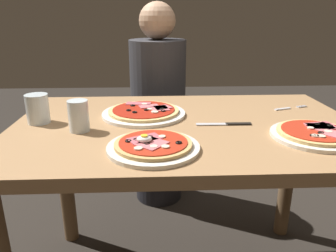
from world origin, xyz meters
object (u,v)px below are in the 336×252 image
at_px(knife, 228,124).
at_px(diner_person, 158,112).
at_px(water_glass_far, 38,111).
at_px(fork, 288,108).
at_px(dining_table, 186,152).
at_px(water_glass_near, 79,118).
at_px(pizza_foreground, 153,146).
at_px(pizza_across_right, 315,134).
at_px(pizza_across_left, 144,112).

distance_m(knife, diner_person, 0.83).
bearing_deg(water_glass_far, fork, 7.96).
distance_m(dining_table, water_glass_near, 0.40).
xyz_separation_m(water_glass_far, knife, (0.67, -0.05, -0.04)).
height_order(pizza_foreground, water_glass_near, water_glass_near).
xyz_separation_m(pizza_across_right, knife, (-0.25, 0.13, -0.01)).
height_order(water_glass_near, diner_person, diner_person).
distance_m(pizza_foreground, water_glass_far, 0.49).
bearing_deg(pizza_across_left, knife, -23.36).
bearing_deg(knife, fork, 32.74).
distance_m(dining_table, water_glass_far, 0.55).
height_order(pizza_across_right, water_glass_near, water_glass_near).
height_order(dining_table, water_glass_far, water_glass_far).
distance_m(pizza_across_left, diner_person, 0.67).
distance_m(pizza_foreground, pizza_across_right, 0.52).
relative_size(dining_table, pizza_across_left, 3.87).
bearing_deg(water_glass_near, pizza_foreground, -34.62).
bearing_deg(water_glass_near, fork, 15.88).
distance_m(pizza_across_left, water_glass_far, 0.38).
xyz_separation_m(pizza_across_left, diner_person, (0.06, 0.64, -0.20)).
bearing_deg(water_glass_near, water_glass_far, 150.37).
bearing_deg(knife, water_glass_far, 175.39).
distance_m(pizza_across_right, water_glass_far, 0.94).
relative_size(pizza_across_right, fork, 1.75).
bearing_deg(pizza_across_left, fork, 5.84).
relative_size(pizza_across_right, diner_person, 0.23).
bearing_deg(pizza_across_right, knife, 151.87).
bearing_deg(diner_person, water_glass_far, 58.62).
distance_m(pizza_across_right, fork, 0.33).
bearing_deg(pizza_across_right, water_glass_near, 172.94).
distance_m(pizza_foreground, water_glass_near, 0.30).
relative_size(dining_table, knife, 6.33).
height_order(pizza_foreground, pizza_across_right, pizza_foreground).
height_order(pizza_across_left, diner_person, diner_person).
height_order(pizza_across_left, pizza_across_right, same).
distance_m(water_glass_far, fork, 0.98).
xyz_separation_m(pizza_foreground, knife, (0.26, 0.21, -0.01)).
bearing_deg(water_glass_near, knife, 4.39).
bearing_deg(water_glass_far, water_glass_near, -29.63).
relative_size(dining_table, water_glass_far, 11.91).
bearing_deg(pizza_foreground, water_glass_near, 145.38).
relative_size(dining_table, pizza_foreground, 4.59).
relative_size(pizza_across_left, pizza_across_right, 1.18).
xyz_separation_m(knife, diner_person, (-0.23, 0.77, -0.19)).
bearing_deg(fork, dining_table, -159.87).
bearing_deg(pizza_foreground, knife, 38.25).
height_order(pizza_foreground, fork, pizza_foreground).
relative_size(water_glass_near, diner_person, 0.09).
xyz_separation_m(dining_table, fork, (0.44, 0.16, 0.12)).
bearing_deg(pizza_foreground, pizza_across_left, 95.84).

